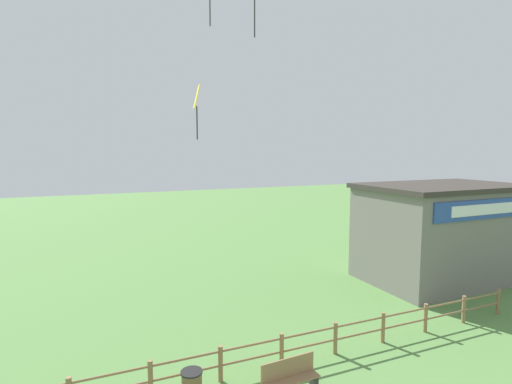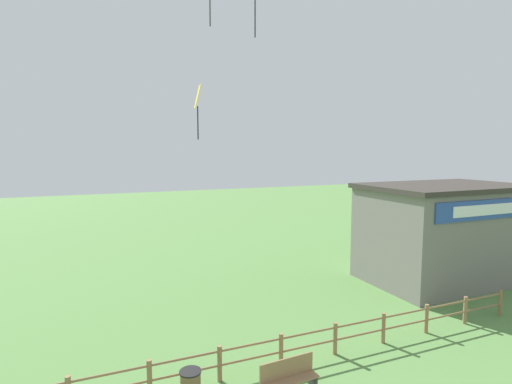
# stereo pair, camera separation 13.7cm
# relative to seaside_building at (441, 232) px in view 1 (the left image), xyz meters

# --- Properties ---
(wooden_fence) EXTENTS (20.13, 0.14, 1.08)m
(wooden_fence) POSITION_rel_seaside_building_xyz_m (-11.52, -4.33, -1.90)
(wooden_fence) COLOR olive
(wooden_fence) RESTS_ON ground_plane
(seaside_building) EXTENTS (8.19, 5.25, 4.99)m
(seaside_building) POSITION_rel_seaside_building_xyz_m (0.00, 0.00, 0.00)
(seaside_building) COLOR slate
(seaside_building) RESTS_ON ground_plane
(park_bench_near_fence) EXTENTS (1.71, 0.50, 1.01)m
(park_bench_near_fence) POSITION_rel_seaside_building_xyz_m (-11.96, -5.69, -1.98)
(park_bench_near_fence) COLOR olive
(park_bench_near_fence) RESTS_ON ground_plane
(kite_yellow_diamond) EXTENTS (0.35, 0.74, 2.24)m
(kite_yellow_diamond) POSITION_rel_seaside_building_xyz_m (-12.54, 1.45, 6.21)
(kite_yellow_diamond) COLOR yellow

